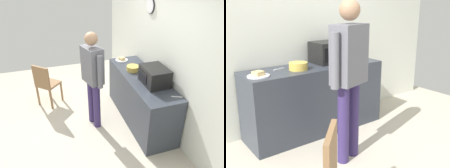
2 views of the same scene
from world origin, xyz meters
TOP-DOWN VIEW (x-y plane):
  - ground_plane at (0.00, 0.00)m, footprint 6.00×6.00m
  - back_wall at (-0.00, 1.60)m, footprint 5.40×0.13m
  - kitchen_counter at (0.06, 1.22)m, footprint 1.96×0.62m
  - microwave at (0.37, 1.30)m, footprint 0.50×0.39m
  - sandwich_plate at (-0.76, 1.13)m, footprint 0.26×0.26m
  - salad_bowl at (-0.22, 1.16)m, footprint 0.24×0.24m
  - fork_utensil at (0.86, 1.44)m, footprint 0.09×0.16m
  - spoon_utensil at (-0.41, 1.33)m, footprint 0.17×0.06m
  - person_standing at (-0.06, 0.34)m, footprint 0.57×0.34m
  - wooden_chair at (-1.01, -0.47)m, footprint 0.57×0.57m

SIDE VIEW (x-z plane):
  - ground_plane at x=0.00m, z-range 0.00..0.00m
  - kitchen_counter at x=0.06m, z-range 0.00..0.93m
  - wooden_chair at x=-1.01m, z-range 0.05..0.99m
  - fork_utensil at x=0.86m, z-range 0.93..0.94m
  - spoon_utensil at x=-0.41m, z-range 0.93..0.94m
  - sandwich_plate at x=-0.76m, z-range 0.92..0.99m
  - salad_bowl at x=-0.22m, z-range 0.93..1.03m
  - person_standing at x=-0.06m, z-range 0.16..1.96m
  - microwave at x=0.37m, z-range 0.93..1.23m
  - back_wall at x=0.00m, z-range 0.00..2.60m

